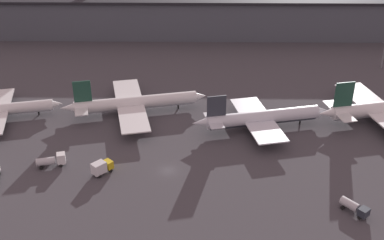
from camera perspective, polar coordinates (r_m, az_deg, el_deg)
The scene contains 8 objects.
ground at distance 120.91m, azimuth -2.86°, elevation -6.01°, with size 600.00×600.00×0.00m, color #423F44.
terminal_building at distance 215.39m, azimuth -1.24°, elevation 12.47°, with size 252.45×26.78×16.94m.
airplane_1 at distance 146.91m, azimuth -6.84°, elevation 2.02°, with size 43.98×36.57×11.89m.
airplane_2 at distance 138.55m, azimuth 8.25°, elevation 0.26°, with size 40.51×28.33×11.70m.
airplane_3 at distance 152.37m, azimuth 21.63°, elevation 1.24°, with size 40.71×38.78×13.41m.
service_vehicle_1 at distance 126.46m, azimuth -16.26°, elevation -4.61°, with size 7.47×3.78×3.37m.
service_vehicle_4 at distance 120.69m, azimuth -10.67°, elevation -5.51°, with size 5.36×5.43×3.48m.
service_vehicle_5 at distance 112.62m, azimuth 18.66°, elevation -9.74°, with size 5.83×6.30×2.66m.
Camera 1 is at (7.32, -99.11, 68.87)m, focal length 45.00 mm.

